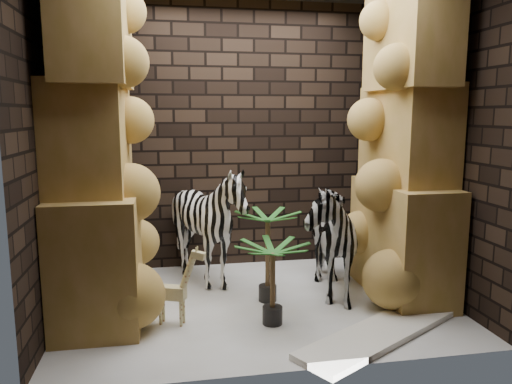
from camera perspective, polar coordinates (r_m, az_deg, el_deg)
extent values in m
plane|color=white|center=(4.69, 0.31, -12.86)|extent=(3.50, 3.50, 0.00)
plane|color=black|center=(5.58, -2.07, 6.52)|extent=(3.50, 0.00, 3.50)
plane|color=black|center=(3.13, 4.58, 4.42)|extent=(3.50, 0.00, 3.50)
plane|color=black|center=(4.38, -22.90, 5.08)|extent=(0.00, 3.00, 3.00)
plane|color=black|center=(4.98, 20.62, 5.62)|extent=(0.00, 3.00, 3.00)
imported|color=white|center=(4.78, 7.74, -3.95)|extent=(0.71, 1.20, 1.36)
imported|color=white|center=(5.00, -5.54, -4.60)|extent=(1.37, 1.52, 1.14)
cube|color=white|center=(4.17, 14.45, -15.66)|extent=(1.65, 1.20, 0.05)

